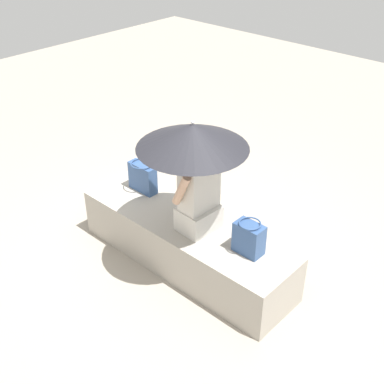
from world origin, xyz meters
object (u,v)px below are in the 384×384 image
at_px(parasol, 193,136).
at_px(handbag_black, 143,177).
at_px(person_seated, 199,191).
at_px(tote_bag_canvas, 249,238).

bearing_deg(parasol, handbag_black, -11.34).
bearing_deg(handbag_black, parasol, 168.66).
bearing_deg(person_seated, parasol, 73.21).
distance_m(person_seated, parasol, 0.53).
xyz_separation_m(parasol, tote_bag_canvas, (-0.54, -0.09, -0.77)).
xyz_separation_m(parasol, handbag_black, (0.81, -0.16, -0.76)).
distance_m(parasol, tote_bag_canvas, 0.94).
relative_size(parasol, tote_bag_canvas, 3.55).
bearing_deg(parasol, tote_bag_canvas, -170.55).
relative_size(parasol, handbag_black, 3.40).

